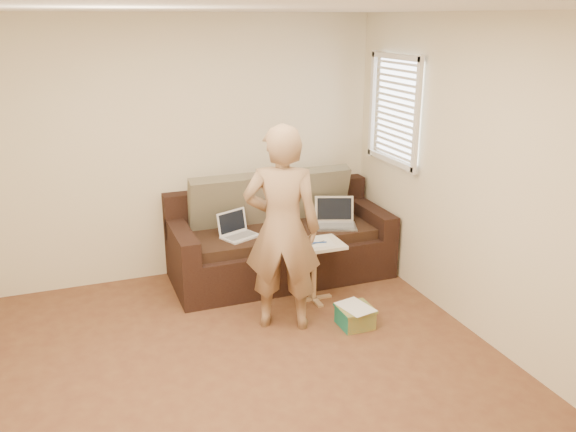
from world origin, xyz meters
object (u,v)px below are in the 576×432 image
object	(u,v)px
laptop_silver	(336,227)
laptop_white	(241,237)
person	(282,229)
sofa	(281,237)
drinking_glass	(292,236)
side_table	(314,272)
striped_box	(355,316)

from	to	relation	value
laptop_silver	laptop_white	world-z (taller)	laptop_silver
laptop_white	person	size ratio (longest dim) A/B	0.19
sofa	drinking_glass	xyz separation A→B (m)	(-0.08, -0.52, 0.21)
side_table	striped_box	xyz separation A→B (m)	(0.14, -0.60, -0.19)
laptop_white	person	world-z (taller)	person
laptop_silver	laptop_white	xyz separation A→B (m)	(-1.00, 0.06, 0.00)
sofa	laptop_silver	world-z (taller)	sofa
person	sofa	bearing A→B (deg)	-84.89
sofa	person	size ratio (longest dim) A/B	1.24
sofa	drinking_glass	distance (m)	0.57
person	striped_box	size ratio (longest dim) A/B	6.08
sofa	laptop_silver	bearing A→B (deg)	-16.09
sofa	striped_box	xyz separation A→B (m)	(0.24, -1.22, -0.33)
side_table	striped_box	world-z (taller)	side_table
drinking_glass	striped_box	xyz separation A→B (m)	(0.32, -0.70, -0.54)
laptop_white	person	xyz separation A→B (m)	(0.11, -0.87, 0.37)
laptop_silver	drinking_glass	distance (m)	0.73
sofa	person	bearing A→B (deg)	-109.30
sofa	drinking_glass	world-z (taller)	sofa
laptop_white	striped_box	world-z (taller)	laptop_white
sofa	striped_box	distance (m)	1.29
sofa	person	xyz separation A→B (m)	(-0.34, -0.97, 0.46)
laptop_silver	drinking_glass	size ratio (longest dim) A/B	3.34
laptop_white	laptop_silver	bearing A→B (deg)	-26.81
side_table	laptop_silver	bearing A→B (deg)	46.57
laptop_silver	sofa	bearing A→B (deg)	-175.86
laptop_silver	striped_box	size ratio (longest dim) A/B	1.37
laptop_white	person	distance (m)	0.95
laptop_silver	person	distance (m)	1.25
person	drinking_glass	xyz separation A→B (m)	(0.26, 0.44, -0.25)
laptop_silver	side_table	bearing A→B (deg)	-113.19
person	laptop_white	bearing A→B (deg)	-58.18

